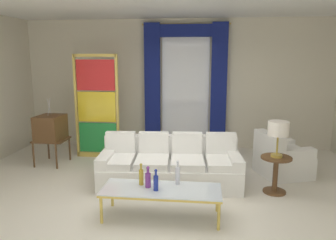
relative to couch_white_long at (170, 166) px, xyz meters
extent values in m
plane|color=silver|center=(-0.11, -0.59, -0.31)|extent=(16.00, 16.00, 0.00)
cube|color=beige|center=(-0.11, 2.47, 1.19)|extent=(8.00, 0.12, 3.00)
cube|color=white|center=(-0.11, 0.21, 2.71)|extent=(8.00, 7.60, 0.04)
cube|color=white|center=(0.11, 2.39, 1.24)|extent=(1.10, 0.02, 2.50)
cylinder|color=gold|center=(0.11, 2.31, 2.55)|extent=(2.00, 0.04, 0.04)
cube|color=navy|center=(-0.66, 2.29, 1.24)|extent=(0.36, 0.12, 2.70)
cube|color=navy|center=(0.88, 2.29, 1.24)|extent=(0.36, 0.12, 2.70)
cube|color=navy|center=(0.11, 2.29, 2.41)|extent=(1.80, 0.10, 0.28)
cube|color=white|center=(0.01, -0.09, -0.12)|extent=(2.38, 1.07, 0.38)
cube|color=white|center=(-0.02, 0.28, 0.08)|extent=(2.33, 0.37, 0.78)
cube|color=white|center=(1.07, -0.02, -0.03)|extent=(0.26, 0.87, 0.56)
cube|color=white|center=(-1.06, -0.17, -0.03)|extent=(0.26, 0.87, 0.56)
cube|color=white|center=(0.88, -0.08, 0.13)|extent=(0.59, 0.77, 0.12)
cube|color=white|center=(0.85, 0.24, 0.35)|extent=(0.52, 0.18, 0.40)
cube|color=white|center=(0.30, -0.12, 0.13)|extent=(0.59, 0.77, 0.12)
cube|color=white|center=(0.28, 0.20, 0.35)|extent=(0.52, 0.18, 0.40)
cube|color=white|center=(-0.28, -0.16, 0.13)|extent=(0.59, 0.77, 0.12)
cube|color=white|center=(-0.30, 0.15, 0.35)|extent=(0.52, 0.18, 0.40)
cube|color=white|center=(-0.86, -0.21, 0.13)|extent=(0.59, 0.77, 0.12)
cube|color=white|center=(-0.88, 0.11, 0.35)|extent=(0.52, 0.18, 0.40)
cube|color=silver|center=(0.01, -1.21, 0.09)|extent=(1.59, 0.59, 0.02)
cube|color=gold|center=(0.01, -0.93, 0.07)|extent=(1.59, 0.04, 0.03)
cube|color=gold|center=(0.01, -1.48, 0.07)|extent=(1.59, 0.04, 0.03)
cube|color=gold|center=(-0.77, -1.21, 0.07)|extent=(0.04, 0.59, 0.03)
cube|color=gold|center=(0.79, -1.21, 0.07)|extent=(0.04, 0.59, 0.03)
cylinder|color=gold|center=(-0.75, -0.95, -0.12)|extent=(0.04, 0.04, 0.38)
cylinder|color=gold|center=(0.77, -0.95, -0.12)|extent=(0.04, 0.04, 0.38)
cylinder|color=gold|center=(-0.75, -1.46, -0.12)|extent=(0.04, 0.04, 0.38)
cylinder|color=gold|center=(0.77, -1.46, -0.12)|extent=(0.04, 0.04, 0.38)
cylinder|color=navy|center=(-0.05, -1.28, 0.20)|extent=(0.07, 0.07, 0.20)
cylinder|color=navy|center=(-0.05, -1.28, 0.34)|extent=(0.03, 0.03, 0.06)
sphere|color=navy|center=(-0.05, -1.28, 0.38)|extent=(0.04, 0.04, 0.04)
cylinder|color=gold|center=(-0.28, -1.10, 0.21)|extent=(0.06, 0.06, 0.21)
cylinder|color=gold|center=(-0.28, -1.10, 0.35)|extent=(0.03, 0.03, 0.06)
sphere|color=gold|center=(-0.28, -1.10, 0.39)|extent=(0.04, 0.04, 0.04)
cylinder|color=#753384|center=(-0.17, -1.18, 0.20)|extent=(0.08, 0.08, 0.20)
cylinder|color=#753384|center=(-0.17, -1.18, 0.33)|extent=(0.03, 0.03, 0.06)
sphere|color=#753384|center=(-0.17, -1.18, 0.38)|extent=(0.04, 0.04, 0.04)
cylinder|color=silver|center=(0.21, -1.02, 0.23)|extent=(0.07, 0.07, 0.24)
cylinder|color=silver|center=(0.21, -1.02, 0.38)|extent=(0.03, 0.03, 0.06)
sphere|color=silver|center=(0.21, -1.02, 0.42)|extent=(0.04, 0.04, 0.04)
cube|color=brown|center=(-2.49, 0.78, 0.19)|extent=(0.62, 0.54, 0.03)
cylinder|color=brown|center=(-2.75, 0.51, -0.06)|extent=(0.04, 0.04, 0.50)
cylinder|color=brown|center=(-2.71, 1.07, -0.06)|extent=(0.04, 0.04, 0.50)
cylinder|color=brown|center=(-2.27, 0.49, -0.06)|extent=(0.04, 0.04, 0.50)
cylinder|color=brown|center=(-2.24, 1.05, -0.06)|extent=(0.04, 0.04, 0.50)
cube|color=brown|center=(-2.49, 0.78, 0.45)|extent=(0.51, 0.59, 0.48)
cube|color=black|center=(-2.73, 0.79, 0.47)|extent=(0.03, 0.39, 0.30)
cylinder|color=gold|center=(-2.73, 0.71, 0.28)|extent=(0.01, 0.04, 0.04)
cylinder|color=gold|center=(-2.72, 0.87, 0.28)|extent=(0.01, 0.04, 0.04)
cylinder|color=silver|center=(-2.49, 0.78, 0.87)|extent=(0.02, 0.13, 0.34)
cylinder|color=silver|center=(-2.49, 0.78, 0.87)|extent=(0.02, 0.13, 0.34)
cube|color=white|center=(2.03, 0.65, -0.11)|extent=(1.02, 1.02, 0.40)
cube|color=white|center=(2.03, 0.65, 0.14)|extent=(0.88, 0.88, 0.10)
cube|color=white|center=(1.73, 0.55, 0.09)|extent=(0.45, 0.82, 0.80)
cube|color=white|center=(1.93, 0.95, -0.02)|extent=(0.75, 0.41, 0.58)
cube|color=white|center=(2.14, 0.35, -0.02)|extent=(0.75, 0.41, 0.58)
cube|color=gold|center=(-2.15, 1.32, 0.79)|extent=(0.05, 0.05, 2.20)
cube|color=gold|center=(-1.25, 1.32, 0.79)|extent=(0.05, 0.05, 2.20)
cube|color=gold|center=(-1.70, 1.32, 1.86)|extent=(0.90, 0.05, 0.06)
cube|color=gold|center=(-1.70, 1.32, -0.26)|extent=(0.90, 0.05, 0.10)
cube|color=#238E3D|center=(-1.70, 1.32, 0.13)|extent=(0.82, 0.02, 0.64)
cube|color=yellow|center=(-1.70, 1.32, 0.79)|extent=(0.82, 0.02, 0.64)
cube|color=red|center=(-1.70, 1.32, 1.46)|extent=(0.82, 0.02, 0.64)
cylinder|color=beige|center=(-1.31, 0.97, -0.28)|extent=(0.16, 0.16, 0.06)
ellipsoid|color=#1251AC|center=(-1.31, 0.97, -0.17)|extent=(0.18, 0.32, 0.20)
sphere|color=#1251AC|center=(-1.31, 1.11, -0.06)|extent=(0.09, 0.09, 0.09)
cone|color=gold|center=(-1.31, 1.17, -0.06)|extent=(0.02, 0.04, 0.02)
cone|color=green|center=(-1.31, 0.79, -0.07)|extent=(0.44, 0.40, 0.50)
cylinder|color=brown|center=(1.71, -0.19, 0.27)|extent=(0.48, 0.48, 0.03)
cylinder|color=brown|center=(1.71, -0.19, -0.02)|extent=(0.08, 0.08, 0.55)
cylinder|color=brown|center=(1.71, -0.19, -0.29)|extent=(0.36, 0.36, 0.03)
cylinder|color=#B29338|center=(1.71, -0.19, 0.31)|extent=(0.18, 0.18, 0.04)
cylinder|color=#B29338|center=(1.71, -0.19, 0.51)|extent=(0.03, 0.03, 0.36)
cylinder|color=silver|center=(1.71, -0.19, 0.75)|extent=(0.32, 0.32, 0.22)
camera|label=1|loc=(0.56, -5.28, 1.84)|focal=34.88mm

